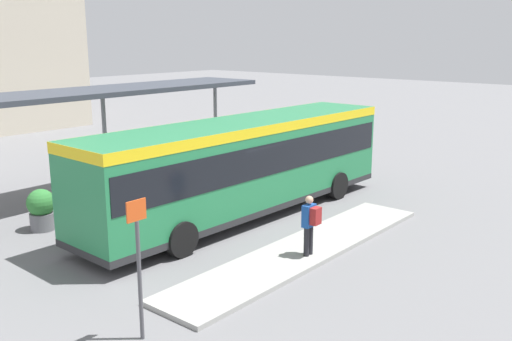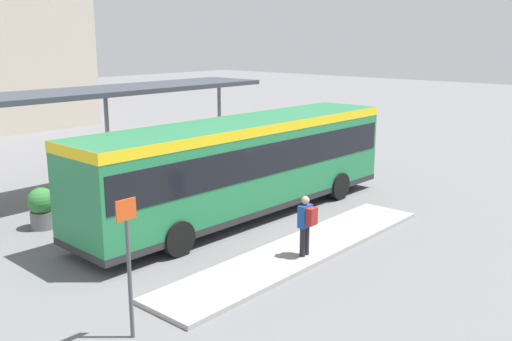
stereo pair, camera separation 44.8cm
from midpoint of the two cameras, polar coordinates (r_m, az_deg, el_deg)
ground_plane at (r=18.73m, az=-1.87°, el=-4.54°), size 120.00×120.00×0.00m
curb_island at (r=15.69m, az=4.03°, el=-7.92°), size 9.83×1.80×0.12m
city_bus at (r=18.26m, az=-1.90°, el=0.97°), size 12.08×2.80×3.14m
pedestrian_waiting at (r=14.85m, az=4.58°, el=-5.13°), size 0.40×0.42×1.61m
bicycle_blue at (r=26.87m, az=4.36°, el=1.68°), size 0.48×1.60×0.69m
bicycle_black at (r=27.35m, az=3.00°, el=1.92°), size 0.48×1.65×0.71m
station_shelter at (r=21.83m, az=-15.70°, el=7.45°), size 13.93×2.95×3.86m
potted_planter_near_shelter at (r=18.46m, az=-21.32°, el=-3.59°), size 0.84×0.84×1.27m
platform_sign at (r=11.11m, az=-12.78°, el=-9.06°), size 0.44×0.08×2.80m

